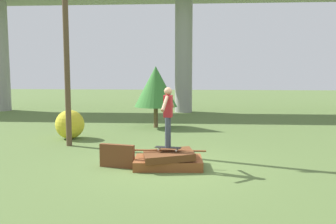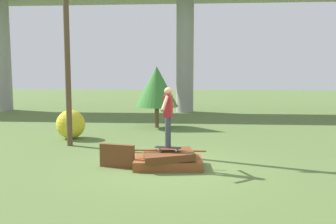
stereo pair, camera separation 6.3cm
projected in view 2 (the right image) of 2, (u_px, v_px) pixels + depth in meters
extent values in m
plane|color=#567038|center=(168.00, 167.00, 10.55)|extent=(80.00, 80.00, 0.00)
cube|color=brown|center=(168.00, 163.00, 10.53)|extent=(1.96, 1.27, 0.27)
cube|color=#5B3319|center=(169.00, 155.00, 10.44)|extent=(1.55, 1.32, 0.27)
cylinder|color=brown|center=(168.00, 151.00, 10.49)|extent=(2.12, 0.05, 0.05)
cube|color=brown|center=(117.00, 156.00, 10.50)|extent=(1.02, 0.35, 0.66)
cube|color=black|center=(168.00, 147.00, 10.40)|extent=(0.75, 0.33, 0.01)
cylinder|color=silver|center=(178.00, 149.00, 10.43)|extent=(0.06, 0.04, 0.05)
cylinder|color=silver|center=(176.00, 150.00, 10.26)|extent=(0.06, 0.04, 0.05)
cylinder|color=silver|center=(160.00, 148.00, 10.56)|extent=(0.06, 0.04, 0.05)
cylinder|color=silver|center=(158.00, 149.00, 10.39)|extent=(0.06, 0.04, 0.05)
cylinder|color=#383D4C|center=(169.00, 132.00, 10.44)|extent=(0.12, 0.12, 0.84)
cylinder|color=#383D4C|center=(167.00, 133.00, 10.27)|extent=(0.12, 0.12, 0.84)
cube|color=maroon|center=(168.00, 106.00, 10.27)|extent=(0.25, 0.24, 0.61)
sphere|color=#A37556|center=(168.00, 91.00, 10.22)|extent=(0.22, 0.22, 0.22)
cylinder|color=#A37556|center=(171.00, 101.00, 10.60)|extent=(0.18, 0.55, 0.40)
cylinder|color=#A37556|center=(165.00, 104.00, 9.92)|extent=(0.18, 0.55, 0.40)
cylinder|color=gray|center=(2.00, 56.00, 24.71)|extent=(1.10, 1.10, 7.18)
cylinder|color=gray|center=(185.00, 56.00, 23.77)|extent=(1.10, 1.10, 7.18)
cylinder|color=brown|center=(67.00, 32.00, 13.09)|extent=(0.20, 0.20, 8.10)
cylinder|color=brown|center=(157.00, 117.00, 17.71)|extent=(0.20, 0.20, 1.00)
cone|color=#387A33|center=(157.00, 86.00, 17.55)|extent=(2.02, 2.02, 1.90)
sphere|color=gold|center=(71.00, 124.00, 14.87)|extent=(1.14, 1.14, 1.14)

